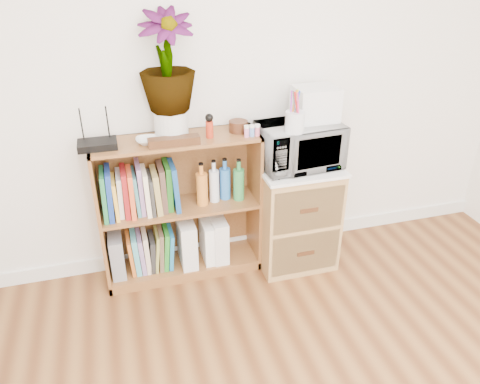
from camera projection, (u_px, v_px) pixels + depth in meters
name	position (u px, v px, depth m)	size (l,w,h in m)	color
skirting_board	(229.00, 244.00, 3.36)	(4.00, 0.02, 0.10)	white
bookshelf	(180.00, 209.00, 2.96)	(1.00, 0.30, 0.95)	brown
wicker_unit	(294.00, 215.00, 3.14)	(0.50, 0.45, 0.70)	#9E7542
microwave	(299.00, 145.00, 2.89)	(0.50, 0.34, 0.27)	white
pen_cup	(295.00, 122.00, 2.67)	(0.11, 0.11, 0.12)	silver
small_appliance	(315.00, 104.00, 2.85)	(0.26, 0.22, 0.20)	silver
router	(97.00, 144.00, 2.60)	(0.21, 0.15, 0.04)	black
white_bowl	(147.00, 141.00, 2.66)	(0.13, 0.13, 0.03)	silver
plant_pot	(171.00, 124.00, 2.71)	(0.20, 0.20, 0.17)	silver
potted_plant	(167.00, 62.00, 2.54)	(0.31, 0.31, 0.55)	#2F722D
trinket_box	(174.00, 141.00, 2.63)	(0.29, 0.07, 0.05)	#351E0E
kokeshi_doll	(210.00, 129.00, 2.73)	(0.04, 0.04, 0.10)	#B52C16
wooden_bowl	(238.00, 126.00, 2.82)	(0.11, 0.11, 0.07)	#381D0F
paint_jars	(252.00, 131.00, 2.75)	(0.12, 0.04, 0.06)	pink
file_box	(117.00, 254.00, 2.98)	(0.08, 0.22, 0.28)	gray
magazine_holder_left	(187.00, 241.00, 3.07)	(0.10, 0.25, 0.32)	silver
magazine_holder_mid	(209.00, 240.00, 3.12)	(0.09, 0.22, 0.28)	white
magazine_holder_right	(218.00, 237.00, 3.13)	(0.10, 0.24, 0.30)	silver
cookbooks	(140.00, 190.00, 2.82)	(0.46, 0.20, 0.31)	#207940
liquor_bottles	(225.00, 180.00, 2.95)	(0.39, 0.07, 0.31)	orange
lower_books	(151.00, 250.00, 3.04)	(0.30, 0.19, 0.27)	#C86323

